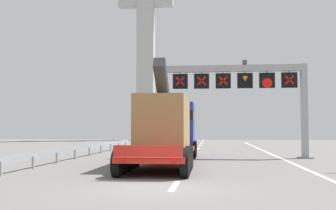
{
  "coord_description": "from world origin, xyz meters",
  "views": [
    {
      "loc": [
        1.73,
        -13.62,
        1.98
      ],
      "look_at": [
        -0.72,
        9.84,
        3.28
      ],
      "focal_mm": 44.36,
      "sensor_mm": 36.0,
      "label": 1
    }
  ],
  "objects": [
    {
      "name": "bridge_pylon_distant",
      "position": [
        -8.94,
        53.23,
        18.66
      ],
      "size": [
        9.0,
        2.0,
        36.54
      ],
      "color": "#B7B7B2",
      "rests_on": "ground"
    },
    {
      "name": "heavy_haul_truck_red",
      "position": [
        -0.71,
        10.14,
        1.99
      ],
      "size": [
        3.05,
        14.07,
        5.3
      ],
      "color": "red",
      "rests_on": "ground"
    },
    {
      "name": "ground",
      "position": [
        0.0,
        0.0,
        0.0
      ],
      "size": [
        112.0,
        112.0,
        0.0
      ],
      "primitive_type": "plane",
      "color": "slate"
    },
    {
      "name": "edge_line_right",
      "position": [
        6.2,
        12.0,
        0.01
      ],
      "size": [
        0.2,
        63.0,
        0.01
      ],
      "primitive_type": "cube",
      "color": "silver",
      "rests_on": "ground"
    },
    {
      "name": "lane_markings",
      "position": [
        0.48,
        23.11,
        0.01
      ],
      "size": [
        0.2,
        60.81,
        0.01
      ],
      "color": "silver",
      "rests_on": "ground"
    },
    {
      "name": "overhead_lane_gantry",
      "position": [
        4.35,
        14.28,
        4.95
      ],
      "size": [
        9.74,
        0.9,
        6.49
      ],
      "color": "#9EA0A5",
      "rests_on": "ground"
    },
    {
      "name": "guardrail_left",
      "position": [
        -6.9,
        13.5,
        0.56
      ],
      "size": [
        0.13,
        31.0,
        0.76
      ],
      "color": "#999EA3",
      "rests_on": "ground"
    }
  ]
}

